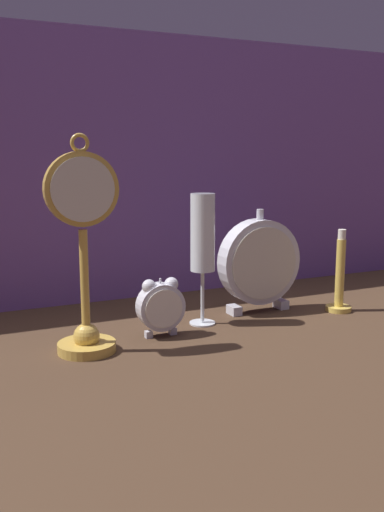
# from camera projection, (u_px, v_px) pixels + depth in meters

# --- Properties ---
(ground_plane) EXTENTS (4.00, 4.00, 0.00)m
(ground_plane) POSITION_uv_depth(u_px,v_px,m) (211.00, 337.00, 1.00)
(ground_plane) COLOR #422D1E
(fabric_backdrop_drape) EXTENTS (1.55, 0.01, 0.57)m
(fabric_backdrop_drape) POSITION_uv_depth(u_px,v_px,m) (145.00, 169.00, 1.24)
(fabric_backdrop_drape) COLOR #6B478E
(fabric_backdrop_drape) RESTS_ON ground_plane
(pocket_watch_on_stand) EXTENTS (0.12, 0.09, 0.35)m
(pocket_watch_on_stand) POSITION_uv_depth(u_px,v_px,m) (84.00, 259.00, 0.90)
(pocket_watch_on_stand) COLOR gold
(pocket_watch_on_stand) RESTS_ON ground_plane
(alarm_clock_twin_bell) EXTENTS (0.08, 0.03, 0.10)m
(alarm_clock_twin_bell) POSITION_uv_depth(u_px,v_px,m) (161.00, 304.00, 1.00)
(alarm_clock_twin_bell) COLOR silver
(alarm_clock_twin_bell) RESTS_ON ground_plane
(mantel_clock_silver) EXTENTS (0.17, 0.04, 0.21)m
(mantel_clock_silver) POSITION_uv_depth(u_px,v_px,m) (259.00, 262.00, 1.14)
(mantel_clock_silver) COLOR silver
(mantel_clock_silver) RESTS_ON ground_plane
(champagne_flute) EXTENTS (0.05, 0.05, 0.25)m
(champagne_flute) POSITION_uv_depth(u_px,v_px,m) (203.00, 240.00, 1.05)
(champagne_flute) COLOR silver
(champagne_flute) RESTS_ON ground_plane
(brass_candlestick) EXTENTS (0.05, 0.05, 0.17)m
(brass_candlestick) POSITION_uv_depth(u_px,v_px,m) (340.00, 283.00, 1.16)
(brass_candlestick) COLOR gold
(brass_candlestick) RESTS_ON ground_plane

